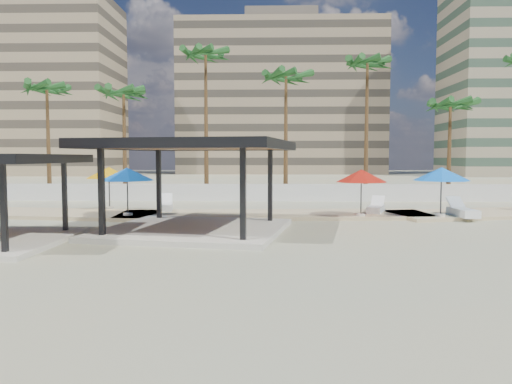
# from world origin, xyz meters

# --- Properties ---
(ground) EXTENTS (200.00, 200.00, 0.00)m
(ground) POSITION_xyz_m (0.00, 0.00, 0.00)
(ground) COLOR tan
(ground) RESTS_ON ground
(promenade) EXTENTS (44.45, 7.97, 0.24)m
(promenade) POSITION_xyz_m (2.00, 7.67, 0.06)
(promenade) COLOR #C6B284
(promenade) RESTS_ON ground
(boundary_wall) EXTENTS (56.00, 0.30, 1.20)m
(boundary_wall) POSITION_xyz_m (0.00, 16.00, 0.60)
(boundary_wall) COLOR silver
(boundary_wall) RESTS_ON ground
(building_west) EXTENTS (34.00, 16.00, 32.40)m
(building_west) POSITION_xyz_m (-42.00, 68.00, 15.27)
(building_west) COLOR #937F60
(building_west) RESTS_ON ground
(building_mid) EXTENTS (38.00, 16.00, 30.40)m
(building_mid) POSITION_xyz_m (4.00, 78.00, 14.27)
(building_mid) COLOR #847259
(building_mid) RESTS_ON ground
(pavilion_central) EXTENTS (8.61, 8.61, 3.76)m
(pavilion_central) POSITION_xyz_m (-1.31, 1.43, 2.24)
(pavilion_central) COLOR beige
(pavilion_central) RESTS_ON ground
(umbrella_b) EXTENTS (2.81, 2.81, 2.35)m
(umbrella_b) POSITION_xyz_m (-7.34, 9.20, 2.20)
(umbrella_b) COLOR beige
(umbrella_b) RESTS_ON promenade
(umbrella_c) EXTENTS (2.81, 2.81, 2.30)m
(umbrella_c) POSITION_xyz_m (6.30, 5.80, 2.16)
(umbrella_c) COLOR beige
(umbrella_c) RESTS_ON promenade
(umbrella_d) EXTENTS (3.37, 3.37, 2.41)m
(umbrella_d) POSITION_xyz_m (10.21, 5.80, 2.25)
(umbrella_d) COLOR beige
(umbrella_d) RESTS_ON promenade
(umbrella_f) EXTENTS (3.53, 3.53, 2.38)m
(umbrella_f) POSITION_xyz_m (-5.32, 5.80, 2.23)
(umbrella_f) COLOR beige
(umbrella_f) RESTS_ON promenade
(lounger_a) EXTENTS (1.10, 2.34, 0.85)m
(lounger_a) POSITION_xyz_m (-3.96, 8.42, 0.39)
(lounger_a) COLOR white
(lounger_a) RESTS_ON promenade
(lounger_b) EXTENTS (1.37, 2.25, 0.81)m
(lounger_b) POSITION_xyz_m (7.40, 7.50, 0.38)
(lounger_b) COLOR white
(lounger_b) RESTS_ON promenade
(lounger_d) EXTENTS (0.90, 2.41, 0.90)m
(lounger_d) POSITION_xyz_m (11.30, 5.85, 0.40)
(lounger_d) COLOR white
(lounger_d) RESTS_ON promenade
(palm_b) EXTENTS (3.00, 3.00, 9.07)m
(palm_b) POSITION_xyz_m (-15.00, 18.70, 7.92)
(palm_b) COLOR brown
(palm_b) RESTS_ON ground
(palm_c) EXTENTS (3.00, 3.00, 8.66)m
(palm_c) POSITION_xyz_m (-9.00, 18.10, 7.54)
(palm_c) COLOR brown
(palm_c) RESTS_ON ground
(palm_d) EXTENTS (3.00, 3.00, 11.59)m
(palm_d) POSITION_xyz_m (-3.00, 18.90, 10.27)
(palm_d) COLOR brown
(palm_d) RESTS_ON ground
(palm_e) EXTENTS (3.00, 3.00, 9.82)m
(palm_e) POSITION_xyz_m (3.00, 18.40, 8.63)
(palm_e) COLOR brown
(palm_e) RESTS_ON ground
(palm_f) EXTENTS (3.00, 3.00, 10.86)m
(palm_f) POSITION_xyz_m (9.00, 18.60, 9.59)
(palm_f) COLOR brown
(palm_f) RESTS_ON ground
(palm_g) EXTENTS (3.00, 3.00, 7.71)m
(palm_g) POSITION_xyz_m (15.00, 18.20, 6.64)
(palm_g) COLOR brown
(palm_g) RESTS_ON ground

